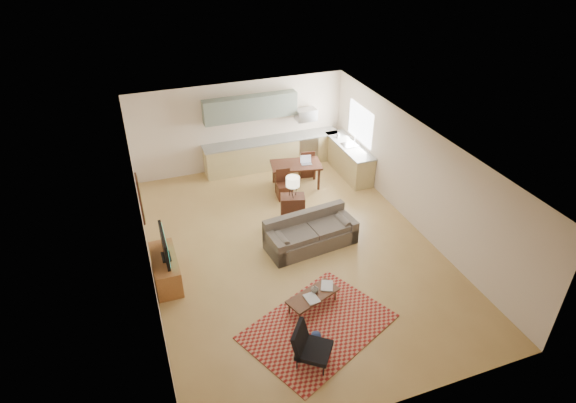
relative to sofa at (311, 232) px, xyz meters
name	(u,v)px	position (x,y,z in m)	size (l,w,h in m)	color
room	(293,201)	(-0.46, 0.04, 0.96)	(9.00, 9.00, 9.00)	#AD8548
kitchen_counter_back	(272,153)	(0.44, 4.22, 0.07)	(4.26, 0.64, 0.92)	tan
kitchen_counter_right	(349,159)	(2.47, 3.04, 0.07)	(0.64, 2.26, 0.92)	tan
kitchen_range	(306,148)	(1.54, 4.22, 0.06)	(0.62, 0.62, 0.90)	#A5A8AD
kitchen_microwave	(306,115)	(1.54, 4.24, 1.16)	(0.62, 0.40, 0.35)	#A5A8AD
upper_cabinets	(250,108)	(-0.16, 4.37, 1.56)	(2.80, 0.34, 0.70)	gray
window_right	(360,124)	(2.77, 3.04, 1.16)	(0.02, 1.40, 1.05)	white
wall_art_left	(140,199)	(-3.67, 0.94, 1.16)	(0.06, 0.42, 1.10)	olive
triptych	(236,114)	(-0.56, 4.51, 1.36)	(1.70, 0.04, 0.50)	beige
rug	(318,327)	(-0.86, -2.48, -0.38)	(2.74, 1.90, 0.02)	maroon
sofa	(311,232)	(0.00, 0.00, 0.00)	(2.25, 0.98, 0.78)	brown
coffee_table	(313,301)	(-0.75, -1.94, -0.22)	(1.12, 0.44, 0.34)	#492918
book_a	(306,301)	(-0.95, -2.06, -0.04)	(0.28, 0.35, 0.03)	maroon
book_b	(321,285)	(-0.49, -1.75, -0.04)	(0.36, 0.40, 0.03)	navy
vase	(315,289)	(-0.69, -1.87, 0.03)	(0.16, 0.16, 0.17)	black
armchair	(314,347)	(-1.27, -3.23, 0.00)	(0.68, 0.68, 0.77)	black
tv_credenza	(166,269)	(-3.43, -0.09, -0.08)	(0.52, 1.36, 0.63)	brown
tv	(164,245)	(-3.38, -0.09, 0.55)	(0.10, 1.04, 0.63)	black
console_table	(293,208)	(-0.02, 1.20, -0.04)	(0.61, 0.41, 0.71)	#361910
table_lamp	(293,186)	(-0.02, 1.20, 0.60)	(0.35, 0.35, 0.57)	beige
dining_table	(296,175)	(0.68, 2.81, -0.03)	(1.41, 0.81, 0.71)	#361910
dining_chair_near	(284,185)	(0.15, 2.29, 0.03)	(0.40, 0.42, 0.84)	#361910
dining_chair_far	(306,162)	(1.21, 3.33, 0.04)	(0.41, 0.43, 0.86)	#361910
laptop	(306,160)	(0.96, 2.71, 0.44)	(0.30, 0.23, 0.23)	#A5A8AD
soap_bottle	(338,135)	(2.37, 3.62, 0.63)	(0.10, 0.11, 0.19)	beige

